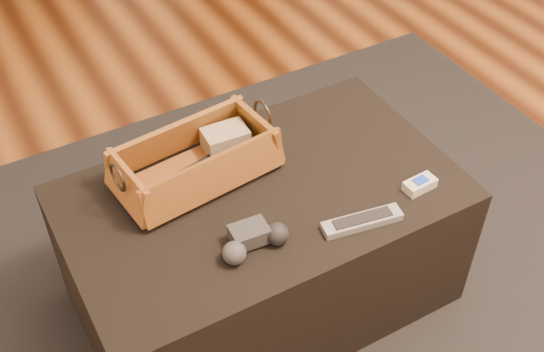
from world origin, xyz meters
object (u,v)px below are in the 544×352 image
silver_remote (362,221)px  tv_remote (193,175)px  ottoman (262,246)px  wicker_basket (196,162)px  game_controller (253,240)px  cream_gadget (420,184)px

silver_remote → tv_remote: bearing=131.5°
ottoman → silver_remote: silver_remote is taller
tv_remote → silver_remote: (0.29, -0.33, -0.02)m
wicker_basket → game_controller: 0.29m
ottoman → silver_remote: bearing=-54.3°
tv_remote → cream_gadget: size_ratio=2.57×
game_controller → cream_gadget: (0.46, -0.03, -0.01)m
ottoman → cream_gadget: bearing=-27.9°
tv_remote → ottoman: bearing=-52.5°
tv_remote → silver_remote: tv_remote is taller
game_controller → cream_gadget: bearing=-3.9°
game_controller → cream_gadget: 0.46m
tv_remote → game_controller: bearing=-96.3°
tv_remote → game_controller: 0.27m
game_controller → silver_remote: size_ratio=0.83×
tv_remote → cream_gadget: bearing=-44.2°
silver_remote → cream_gadget: (0.20, 0.03, 0.00)m
silver_remote → cream_gadget: cream_gadget is taller
tv_remote → game_controller: game_controller is taller
game_controller → silver_remote: game_controller is taller
cream_gadget → wicker_basket: bearing=145.9°
ottoman → silver_remote: (0.16, -0.22, 0.22)m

